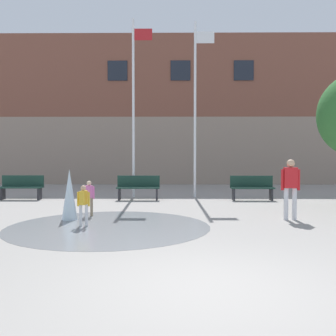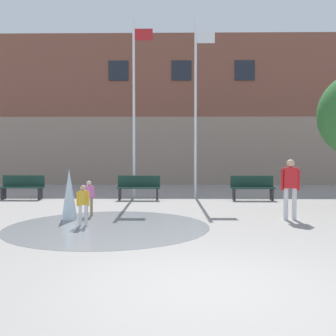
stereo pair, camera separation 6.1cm
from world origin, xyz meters
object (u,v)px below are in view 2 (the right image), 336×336
at_px(park_bench_under_left_flagpole, 252,187).
at_px(flagpole_right, 196,104).
at_px(park_bench_left_of_flagpoles, 139,187).
at_px(adult_watching, 290,184).
at_px(flagpole_left, 135,102).
at_px(park_bench_far_left, 22,187).
at_px(child_in_fountain, 83,202).
at_px(child_running, 89,195).

relative_size(park_bench_under_left_flagpole, flagpole_right, 0.23).
relative_size(park_bench_left_of_flagpoles, adult_watching, 1.01).
distance_m(park_bench_under_left_flagpole, flagpole_left, 5.65).
distance_m(park_bench_far_left, flagpole_right, 7.43).
relative_size(park_bench_far_left, park_bench_left_of_flagpoles, 1.00).
xyz_separation_m(park_bench_under_left_flagpole, flagpole_left, (-4.49, 0.97, 3.28)).
distance_m(child_in_fountain, flagpole_right, 7.65).
distance_m(park_bench_left_of_flagpoles, child_running, 3.97).
height_order(child_running, flagpole_right, flagpole_right).
height_order(park_bench_far_left, flagpole_right, flagpole_right).
bearing_deg(park_bench_under_left_flagpole, park_bench_far_left, 179.20).
xyz_separation_m(adult_watching, flagpole_left, (-4.61, 5.30, 2.83)).
bearing_deg(adult_watching, park_bench_far_left, 156.57).
relative_size(park_bench_left_of_flagpoles, child_running, 1.62).
bearing_deg(child_in_fountain, flagpole_left, 7.23).
relative_size(child_running, flagpole_left, 0.14).
height_order(flagpole_left, flagpole_right, flagpole_left).
distance_m(park_bench_far_left, child_running, 5.18).
bearing_deg(child_running, child_in_fountain, 137.09).
relative_size(park_bench_left_of_flagpoles, child_in_fountain, 1.62).
bearing_deg(child_running, park_bench_far_left, -9.11).
distance_m(flagpole_left, flagpole_right, 2.44).
distance_m(park_bench_left_of_flagpoles, adult_watching, 6.20).
distance_m(park_bench_left_of_flagpoles, flagpole_right, 4.02).
bearing_deg(child_in_fountain, park_bench_far_left, 46.25).
distance_m(park_bench_under_left_flagpole, adult_watching, 4.36).
distance_m(adult_watching, flagpole_left, 7.57).
bearing_deg(child_in_fountain, park_bench_left_of_flagpoles, 3.79).
relative_size(child_running, flagpole_right, 0.14).
height_order(park_bench_far_left, park_bench_under_left_flagpole, same).
xyz_separation_m(park_bench_left_of_flagpoles, park_bench_under_left_flagpole, (4.26, -0.03, 0.00)).
bearing_deg(park_bench_left_of_flagpoles, adult_watching, -44.90).
xyz_separation_m(child_in_fountain, flagpole_right, (3.06, 6.28, 3.12)).
height_order(park_bench_left_of_flagpoles, flagpole_left, flagpole_left).
bearing_deg(flagpole_right, park_bench_under_left_flagpole, -25.38).
bearing_deg(child_running, park_bench_left_of_flagpoles, -65.16).
xyz_separation_m(adult_watching, child_running, (-5.42, 0.53, -0.35)).
distance_m(park_bench_far_left, park_bench_left_of_flagpoles, 4.43).
height_order(park_bench_under_left_flagpole, adult_watching, adult_watching).
bearing_deg(park_bench_left_of_flagpoles, flagpole_left, 103.92).
distance_m(child_in_fountain, flagpole_left, 7.07).
xyz_separation_m(park_bench_left_of_flagpoles, child_running, (-1.04, -3.83, 0.10)).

